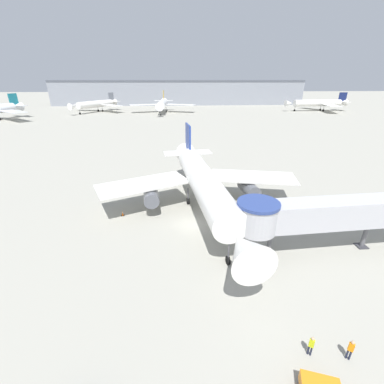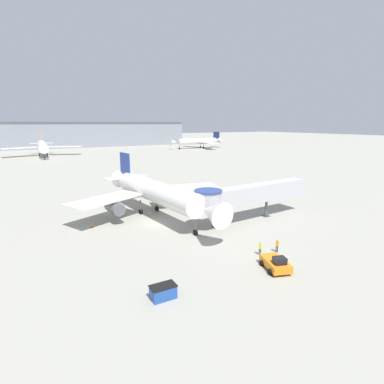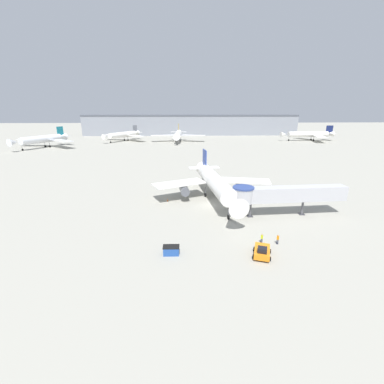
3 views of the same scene
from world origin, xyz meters
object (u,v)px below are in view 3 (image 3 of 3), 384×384
ground_crew_marshaller (278,239)px  jet_bridge (282,194)px  background_jet_teal_tail (43,139)px  traffic_cone_apron_front (268,247)px  ground_crew_wing_walker (262,238)px  traffic_cone_port_wing (168,200)px  background_jet_gray_tail (124,135)px  pushback_tug_orange (262,251)px  traffic_cone_starboard_wing (264,201)px  background_jet_gold_tail (178,134)px  background_jet_navy_tail (309,134)px  service_container_blue (171,250)px  main_airplane (214,182)px

ground_crew_marshaller → jet_bridge: bearing=-76.1°
jet_bridge → background_jet_teal_tail: background_jet_teal_tail is taller
traffic_cone_apron_front → ground_crew_wing_walker: 1.96m
traffic_cone_port_wing → background_jet_gray_tail: 129.26m
pushback_tug_orange → traffic_cone_port_wing: bearing=139.9°
traffic_cone_port_wing → ground_crew_wing_walker: (15.83, -20.22, 0.61)m
pushback_tug_orange → traffic_cone_starboard_wing: bearing=90.2°
background_jet_gray_tail → background_jet_gold_tail: bearing=18.3°
pushback_tug_orange → background_jet_gray_tail: bearing=127.3°
pushback_tug_orange → background_jet_teal_tail: bearing=145.7°
pushback_tug_orange → background_jet_navy_tail: (76.74, 144.99, 3.72)m
traffic_cone_port_wing → pushback_tug_orange: bearing=-58.4°
background_jet_gold_tail → background_jet_teal_tail: (-75.14, -24.34, -0.11)m
pushback_tug_orange → background_jet_gold_tail: background_jet_gold_tail is taller
background_jet_gold_tail → jet_bridge: bearing=-78.2°
service_container_blue → background_jet_navy_tail: (89.79, 143.96, 3.83)m
main_airplane → background_jet_teal_tail: background_jet_teal_tail is taller
traffic_cone_port_wing → jet_bridge: bearing=-21.7°
traffic_cone_apron_front → background_jet_gold_tail: size_ratio=0.02×
jet_bridge → background_jet_navy_tail: (68.58, 130.14, 0.01)m
service_container_blue → background_jet_navy_tail: bearing=58.0°
traffic_cone_apron_front → main_airplane: bearing=103.3°
service_container_blue → traffic_cone_port_wing: (-1.69, 22.94, -0.32)m
background_jet_teal_tail → traffic_cone_port_wing: bearing=-28.1°
background_jet_navy_tail → traffic_cone_port_wing: bearing=-40.3°
pushback_tug_orange → traffic_cone_port_wing: 28.15m
traffic_cone_apron_front → ground_crew_wing_walker: bearing=104.8°
ground_crew_wing_walker → background_jet_gold_tail: size_ratio=0.04×
ground_crew_wing_walker → background_jet_teal_tail: background_jet_teal_tail is taller
service_container_blue → background_jet_navy_tail: size_ratio=0.06×
main_airplane → background_jet_teal_tail: bearing=126.4°
traffic_cone_port_wing → background_jet_navy_tail: bearing=52.9°
background_jet_gray_tail → main_airplane: bearing=-40.1°
jet_bridge → ground_crew_marshaller: (-4.68, -11.54, -3.51)m
pushback_tug_orange → traffic_cone_starboard_wing: size_ratio=5.62×
background_jet_navy_tail → jet_bridge: bearing=-31.0°
background_jet_navy_tail → background_jet_gray_tail: 127.66m
jet_bridge → background_jet_gold_tail: size_ratio=0.61×
traffic_cone_starboard_wing → traffic_cone_port_wing: bearing=175.9°
ground_crew_marshaller → traffic_cone_starboard_wing: bearing=-65.4°
traffic_cone_starboard_wing → ground_crew_wing_walker: (-6.24, -18.64, 0.57)m
main_airplane → background_jet_gold_tail: bearing=88.4°
background_jet_gray_tail → background_jet_teal_tail: bearing=-111.5°
jet_bridge → traffic_cone_starboard_wing: bearing=92.9°
traffic_cone_apron_front → background_jet_gray_tail: size_ratio=0.02×
background_jet_gold_tail → background_jet_teal_tail: size_ratio=1.00×
traffic_cone_starboard_wing → ground_crew_wing_walker: size_ratio=0.48×
main_airplane → traffic_cone_apron_front: (5.44, -23.07, -3.90)m
traffic_cone_port_wing → background_jet_gold_tail: (0.97, 117.01, 4.57)m
ground_crew_wing_walker → background_jet_gold_tail: 138.08m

